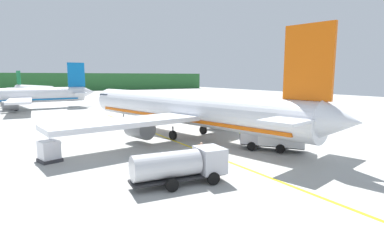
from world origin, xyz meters
TOP-DOWN VIEW (x-y plane):
  - distant_treeline at (0.00, 152.67)m, footprint 216.00×6.00m
  - airliner_foreground at (21.68, 16.58)m, footprint 34.39×41.30m
  - airliner_mid_apron at (3.15, 62.52)m, footprint 37.80×31.42m
  - airliner_far_taxiway at (10.54, 106.79)m, footprint 27.49×32.88m
  - airliner_distant at (8.15, 168.61)m, footprint 17.26×20.29m
  - service_truck_fuel at (25.80, 5.24)m, footprint 5.50×6.31m
  - service_truck_baggage at (12.88, 1.30)m, footprint 6.92×2.87m
  - cargo_container_near at (5.67, 12.24)m, footprint 2.11×2.11m
  - crew_marshaller at (26.02, 10.68)m, footprint 0.42×0.56m
  - crew_loader_left at (17.26, 5.50)m, footprint 0.54×0.44m
  - apron_guide_line at (19.19, 12.13)m, footprint 0.30×60.00m

SIDE VIEW (x-z plane):
  - apron_guide_line at x=19.19m, z-range 0.00..0.01m
  - cargo_container_near at x=5.67m, z-range -0.05..1.95m
  - crew_marshaller at x=26.02m, z-range 0.15..1.86m
  - crew_loader_left at x=17.26m, z-range 0.16..1.87m
  - service_truck_baggage at x=12.88m, z-range 0.20..2.60m
  - service_truck_fuel at x=25.80m, z-range 0.17..2.88m
  - airliner_distant at x=8.15m, z-range -1.41..5.14m
  - airliner_far_taxiway at x=10.54m, z-range -2.07..7.54m
  - airliner_mid_apron at x=3.15m, z-range -2.32..8.47m
  - airliner_foreground at x=21.68m, z-range -2.56..9.34m
  - distant_treeline at x=0.00m, z-range 0.00..9.10m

